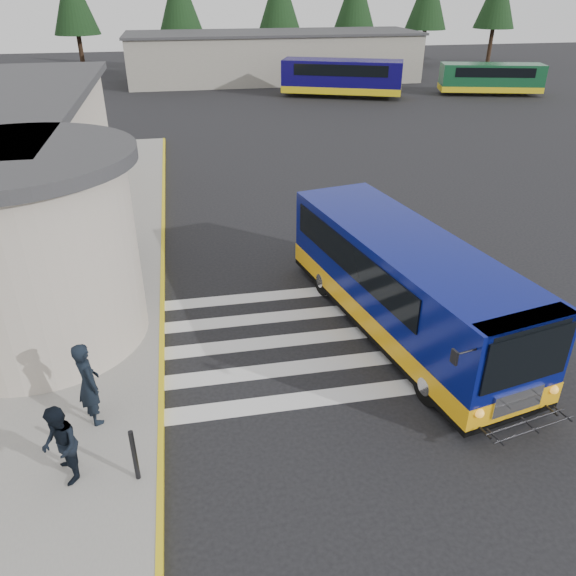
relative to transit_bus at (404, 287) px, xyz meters
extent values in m
plane|color=black|center=(-2.25, 0.78, -1.25)|extent=(140.00, 140.00, 0.00)
cube|color=gray|center=(-11.25, 4.78, -1.18)|extent=(10.00, 34.00, 0.15)
cube|color=yellow|center=(-6.30, 4.78, -1.17)|extent=(0.12, 34.00, 0.16)
cylinder|color=#BAAE9D|center=(-9.25, 1.28, 1.15)|extent=(5.20, 5.20, 4.50)
cylinder|color=#38383A|center=(-9.25, 1.28, 3.55)|extent=(5.80, 5.80, 0.30)
cube|color=black|center=(-8.73, 5.78, 0.00)|extent=(0.08, 1.20, 2.20)
cube|color=#38383A|center=(-8.25, 5.78, 1.30)|extent=(1.20, 1.80, 0.12)
cube|color=silver|center=(-2.75, -2.42, -1.25)|extent=(8.00, 0.55, 0.01)
cube|color=silver|center=(-2.75, -1.22, -1.25)|extent=(8.00, 0.55, 0.01)
cube|color=silver|center=(-2.75, -0.02, -1.25)|extent=(8.00, 0.55, 0.01)
cube|color=silver|center=(-2.75, 1.18, -1.25)|extent=(8.00, 0.55, 0.01)
cube|color=silver|center=(-2.75, 2.38, -1.25)|extent=(8.00, 0.55, 0.01)
cube|color=gray|center=(3.75, 42.78, 0.75)|extent=(26.00, 8.00, 4.00)
cube|color=#38383A|center=(3.75, 42.78, 2.85)|extent=(26.40, 8.40, 0.20)
cylinder|color=black|center=(-14.25, 50.78, 0.55)|extent=(0.44, 0.44, 3.60)
cylinder|color=black|center=(-4.25, 50.78, 0.55)|extent=(0.44, 0.44, 3.60)
cylinder|color=black|center=(5.75, 50.78, 0.55)|extent=(0.44, 0.44, 3.60)
cylinder|color=black|center=(13.75, 50.78, 0.55)|extent=(0.44, 0.44, 3.60)
cylinder|color=black|center=(21.75, 50.78, 0.55)|extent=(0.44, 0.44, 3.60)
cylinder|color=black|center=(29.75, 50.78, 0.55)|extent=(0.44, 0.44, 3.60)
cube|color=navy|center=(-0.01, 0.03, 0.25)|extent=(4.05, 8.89, 2.24)
cube|color=#FCAF10|center=(-0.01, 0.03, -0.61)|extent=(4.09, 8.92, 0.53)
cube|color=black|center=(-0.01, 0.03, -0.92)|extent=(4.08, 8.91, 0.21)
cube|color=black|center=(0.86, -4.19, 0.61)|extent=(2.07, 0.48, 1.19)
cube|color=silver|center=(0.86, -4.20, -0.44)|extent=(1.23, 0.30, 0.52)
cube|color=black|center=(-1.35, 0.54, 0.70)|extent=(1.30, 6.18, 0.86)
cube|color=black|center=(1.03, 1.02, 0.70)|extent=(1.30, 6.18, 0.86)
cylinder|color=black|center=(-0.46, -2.98, -0.80)|extent=(0.46, 0.95, 0.92)
cylinder|color=black|center=(1.59, -2.56, -0.80)|extent=(0.46, 0.95, 0.92)
cylinder|color=black|center=(-1.53, 2.25, -0.80)|extent=(0.46, 0.95, 0.92)
cylinder|color=black|center=(0.52, 2.67, -0.80)|extent=(0.46, 0.95, 0.92)
cube|color=black|center=(-0.81, -4.36, 0.99)|extent=(0.08, 0.18, 0.29)
imported|color=black|center=(-7.64, -2.36, -0.16)|extent=(0.71, 0.82, 1.90)
imported|color=black|center=(-7.97, -3.92, -0.30)|extent=(0.83, 0.94, 1.62)
cylinder|color=black|center=(-6.69, -4.16, -0.54)|extent=(0.09, 0.09, 1.13)
cube|color=#0D064F|center=(7.68, 33.39, 0.36)|extent=(9.65, 5.89, 2.39)
cube|color=yellow|center=(7.68, 33.39, -0.61)|extent=(9.69, 5.93, 0.52)
cube|color=black|center=(7.68, 33.39, 0.93)|extent=(7.74, 5.16, 0.83)
cube|color=#134828|center=(19.81, 32.06, 0.12)|extent=(8.30, 4.20, 2.04)
cube|color=yellow|center=(19.81, 32.06, -0.70)|extent=(8.33, 4.23, 0.44)
cube|color=black|center=(19.81, 32.06, 0.61)|extent=(6.59, 3.78, 0.71)
camera|label=1|loc=(-5.36, -11.99, 7.01)|focal=35.00mm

